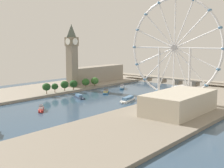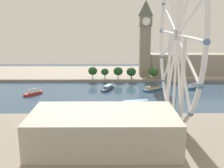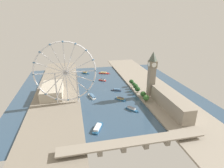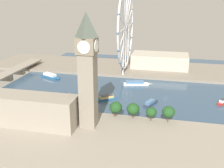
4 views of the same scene
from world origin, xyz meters
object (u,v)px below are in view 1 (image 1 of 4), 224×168
clock_tower (72,55)px  riverside_hall (179,102)px  river_bridge (171,79)px  ferris_wheel (174,48)px  tour_boat_4 (178,88)px  tour_boat_3 (128,99)px  tour_boat_0 (79,97)px  tour_boat_6 (106,92)px  parliament_block (97,74)px  tour_boat_2 (122,87)px  tour_boat_5 (41,109)px

clock_tower → riverside_hall: 203.14m
river_bridge → ferris_wheel: bearing=-60.1°
tour_boat_4 → ferris_wheel: bearing=50.3°
clock_tower → tour_boat_3: 127.80m
tour_boat_4 → tour_boat_0: bearing=1.0°
ferris_wheel → tour_boat_6: bearing=178.6°
ferris_wheel → parliament_block: bearing=159.9°
ferris_wheel → river_bridge: (-80.53, 140.16, -54.14)m
river_bridge → tour_boat_4: bearing=-52.0°
tour_boat_2 → tour_boat_3: bearing=-173.0°
parliament_block → tour_boat_3: 152.29m
tour_boat_0 → tour_boat_4: 148.44m
river_bridge → tour_boat_0: size_ratio=7.84×
ferris_wheel → tour_boat_0: ferris_wheel is taller
ferris_wheel → tour_boat_0: (-103.58, -43.86, -59.42)m
tour_boat_4 → tour_boat_3: bearing=23.1°
river_bridge → tour_boat_6: 139.18m
riverside_hall → tour_boat_2: (-139.88, 92.59, -10.34)m
ferris_wheel → tour_boat_5: size_ratio=6.05×
river_bridge → tour_boat_0: (-23.05, -184.02, -5.28)m
river_bridge → tour_boat_5: bearing=-90.9°
ferris_wheel → tour_boat_2: (-108.91, 47.73, -58.97)m
ferris_wheel → riverside_hall: size_ratio=1.44×
riverside_hall → tour_boat_3: (-77.85, 23.45, -10.39)m
ferris_wheel → tour_boat_4: size_ratio=3.47×
tour_boat_0 → tour_boat_6: size_ratio=1.00×
riverside_hall → river_bridge: (-111.50, 185.02, -5.51)m
tour_boat_2 → tour_boat_6: 45.93m
ferris_wheel → tour_boat_6: (-100.66, 2.55, -59.35)m
river_bridge → tour_boat_3: 165.11m
ferris_wheel → tour_boat_3: ferris_wheel is taller
parliament_block → tour_boat_6: size_ratio=4.57×
clock_tower → parliament_block: (-9.16, 62.75, -33.92)m
tour_boat_6 → tour_boat_2: bearing=-25.1°
tour_boat_4 → tour_boat_6: 106.24m
parliament_block → tour_boat_6: bearing=-40.1°
river_bridge → tour_boat_2: (-28.37, -92.43, -4.83)m
riverside_hall → tour_boat_5: size_ratio=4.20×
river_bridge → tour_boat_6: size_ratio=7.85×
ferris_wheel → tour_boat_6: ferris_wheel is taller
clock_tower → tour_boat_4: clock_tower is taller
clock_tower → riverside_hall: (194.53, -45.43, -36.90)m
tour_boat_0 → tour_boat_4: bearing=88.5°
tour_boat_4 → tour_boat_6: tour_boat_4 is taller
riverside_hall → river_bridge: 216.09m
riverside_hall → tour_boat_5: (-115.30, -70.66, -10.45)m
tour_boat_0 → tour_boat_6: 46.50m
tour_boat_2 → tour_boat_4: bearing=-91.7°
tour_boat_3 → tour_boat_0: bearing=-81.7°
clock_tower → parliament_block: bearing=98.3°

